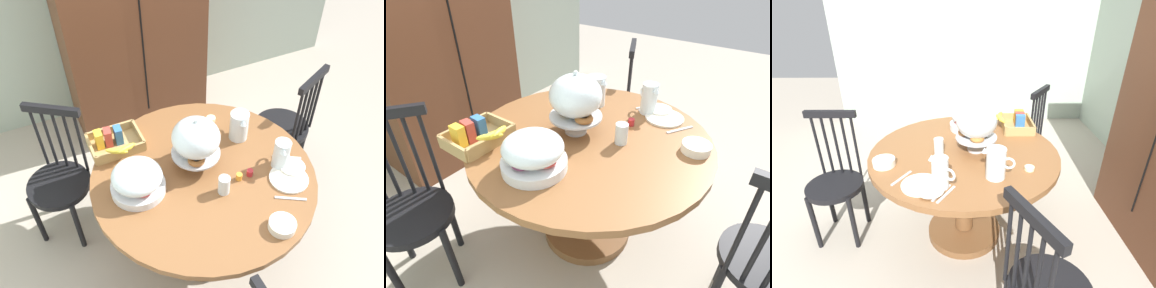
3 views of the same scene
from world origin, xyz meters
TOP-DOWN VIEW (x-y plane):
  - ground_plane at (0.00, 0.00)m, footprint 10.00×10.00m
  - wooden_armoire at (0.13, 1.50)m, footprint 1.18×0.60m
  - dining_table at (0.02, -0.01)m, footprint 1.28×1.28m
  - windsor_chair_near_window at (-0.73, 0.55)m, footprint 0.46×0.46m
  - windsor_chair_by_cabinet at (-0.00, -0.95)m, footprint 0.40×0.40m
  - windsor_chair_facing_door at (0.89, 0.37)m, footprint 0.44×0.44m
  - pastry_stand_with_dome at (0.02, 0.08)m, footprint 0.28×0.28m
  - fruit_platter_covered at (-0.35, 0.03)m, footprint 0.30×0.30m
  - orange_juice_pitcher at (0.45, -0.14)m, footprint 0.12×0.16m
  - milk_pitcher at (0.36, 0.17)m, footprint 0.12×0.20m
  - cereal_basket at (-0.37, 0.41)m, footprint 0.32×0.30m
  - china_plate_large at (0.44, -0.25)m, footprint 0.22×0.22m
  - china_plate_small at (0.50, -0.19)m, footprint 0.15×0.15m
  - cereal_bowl at (0.22, -0.51)m, footprint 0.14×0.14m
  - drinking_glass at (0.06, -0.17)m, footprint 0.06×0.06m
  - butter_dish at (0.28, 0.39)m, footprint 0.06×0.06m
  - jam_jar_strawberry at (0.26, -0.13)m, footprint 0.04×0.04m
  - jam_jar_apricot at (0.19, -0.13)m, footprint 0.04×0.04m
  - table_knife at (0.51, -0.13)m, footprint 0.15×0.10m
  - dinner_fork at (0.53, -0.11)m, footprint 0.15×0.10m
  - soup_spoon at (0.37, -0.37)m, footprint 0.15×0.10m

SIDE VIEW (x-z plane):
  - ground_plane at x=0.00m, z-range 0.00..0.00m
  - windsor_chair_near_window at x=-0.73m, z-range -0.03..0.94m
  - windsor_chair_by_cabinet at x=0.00m, z-range -0.03..0.94m
  - windsor_chair_facing_door at x=0.89m, z-range -0.03..0.94m
  - dining_table at x=0.02m, z-range 0.17..0.91m
  - table_knife at x=0.51m, z-range 0.74..0.75m
  - dinner_fork at x=0.53m, z-range 0.74..0.75m
  - soup_spoon at x=0.37m, z-range 0.74..0.75m
  - china_plate_large at x=0.44m, z-range 0.74..0.75m
  - butter_dish at x=0.28m, z-range 0.74..0.76m
  - china_plate_small at x=0.50m, z-range 0.75..0.76m
  - jam_jar_strawberry at x=0.26m, z-range 0.74..0.78m
  - jam_jar_apricot at x=0.19m, z-range 0.74..0.78m
  - cereal_bowl at x=0.22m, z-range 0.74..0.78m
  - cereal_basket at x=-0.37m, z-range 0.72..0.85m
  - drinking_glass at x=0.06m, z-range 0.74..0.85m
  - orange_juice_pitcher at x=0.45m, z-range 0.73..0.92m
  - milk_pitcher at x=0.36m, z-range 0.73..0.92m
  - fruit_platter_covered at x=-0.35m, z-range 0.74..0.92m
  - pastry_stand_with_dome at x=0.02m, z-range 0.77..1.11m
  - wooden_armoire at x=0.13m, z-range 0.00..1.96m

